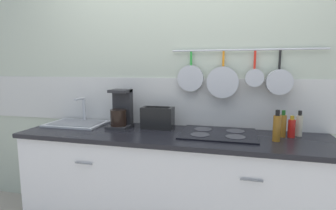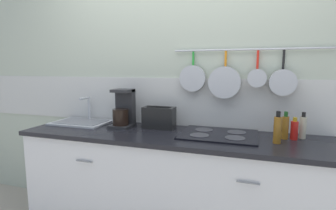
% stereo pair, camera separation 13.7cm
% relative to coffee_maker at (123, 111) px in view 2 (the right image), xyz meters
% --- Properties ---
extents(wall_back, '(7.20, 0.16, 2.60)m').
position_rel_coffee_maker_xyz_m(wall_back, '(0.48, 0.23, 0.25)').
color(wall_back, '#B2BCA8').
rests_on(wall_back, ground_plane).
extents(cabinet_base, '(2.37, 0.60, 0.85)m').
position_rel_coffee_maker_xyz_m(cabinet_base, '(0.48, -0.12, -0.59)').
color(cabinet_base, silver).
rests_on(cabinet_base, ground_plane).
extents(countertop, '(2.41, 0.62, 0.03)m').
position_rel_coffee_maker_xyz_m(countertop, '(0.48, -0.12, -0.15)').
color(countertop, black).
rests_on(countertop, cabinet_base).
extents(sink_basin, '(0.50, 0.35, 0.24)m').
position_rel_coffee_maker_xyz_m(sink_basin, '(-0.44, 0.00, -0.12)').
color(sink_basin, '#B7BABF').
rests_on(sink_basin, countertop).
extents(coffee_maker, '(0.18, 0.21, 0.33)m').
position_rel_coffee_maker_xyz_m(coffee_maker, '(0.00, 0.00, 0.00)').
color(coffee_maker, '#262628').
rests_on(coffee_maker, countertop).
extents(toaster, '(0.28, 0.13, 0.19)m').
position_rel_coffee_maker_xyz_m(toaster, '(0.32, 0.03, -0.04)').
color(toaster, black).
rests_on(toaster, countertop).
extents(cooktop, '(0.57, 0.45, 0.01)m').
position_rel_coffee_maker_xyz_m(cooktop, '(0.83, -0.05, -0.13)').
color(cooktop, black).
rests_on(cooktop, countertop).
extents(bottle_olive_oil, '(0.05, 0.05, 0.22)m').
position_rel_coffee_maker_xyz_m(bottle_olive_oil, '(1.24, -0.14, -0.04)').
color(bottle_olive_oil, '#8C5919').
rests_on(bottle_olive_oil, countertop).
extents(bottle_hot_sauce, '(0.05, 0.05, 0.20)m').
position_rel_coffee_maker_xyz_m(bottle_hot_sauce, '(1.30, -0.00, -0.05)').
color(bottle_hot_sauce, '#8C5919').
rests_on(bottle_hot_sauce, countertop).
extents(bottle_dish_soap, '(0.05, 0.05, 0.16)m').
position_rel_coffee_maker_xyz_m(bottle_dish_soap, '(1.36, 0.00, -0.06)').
color(bottle_dish_soap, red).
rests_on(bottle_dish_soap, countertop).
extents(bottle_sesame_oil, '(0.05, 0.05, 0.19)m').
position_rel_coffee_maker_xyz_m(bottle_sesame_oil, '(1.43, 0.05, -0.05)').
color(bottle_sesame_oil, '#BFB799').
rests_on(bottle_sesame_oil, countertop).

